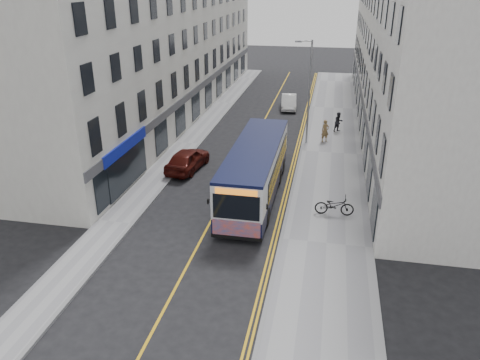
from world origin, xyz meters
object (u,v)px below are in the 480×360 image
at_px(car_white, 289,102).
at_px(car_maroon, 188,159).
at_px(streetlamp, 308,89).
at_px(bicycle, 334,205).
at_px(pedestrian_far, 339,122).
at_px(city_bus, 255,169).
at_px(pedestrian_near, 325,131).

xyz_separation_m(car_white, car_maroon, (-5.20, -17.50, 0.07)).
bearing_deg(streetlamp, bicycle, -78.86).
distance_m(car_white, car_maroon, 18.26).
relative_size(pedestrian_far, car_maroon, 0.37).
height_order(bicycle, car_white, car_white).
bearing_deg(pedestrian_far, city_bus, -148.01).
bearing_deg(car_maroon, city_bus, 154.41).
distance_m(bicycle, pedestrian_far, 15.43).
relative_size(city_bus, pedestrian_near, 6.40).
relative_size(pedestrian_near, car_maroon, 0.39).
xyz_separation_m(streetlamp, city_bus, (-2.31, -10.46, -2.59)).
height_order(city_bus, car_white, city_bus).
xyz_separation_m(bicycle, pedestrian_far, (0.15, 15.42, 0.27)).
relative_size(streetlamp, car_white, 1.91).
height_order(car_white, car_maroon, car_maroon).
bearing_deg(bicycle, city_bus, 68.58).
distance_m(city_bus, car_maroon, 6.34).
height_order(streetlamp, car_maroon, streetlamp).
distance_m(pedestrian_far, car_maroon, 14.49).
relative_size(city_bus, car_white, 2.70).
height_order(streetlamp, pedestrian_near, streetlamp).
bearing_deg(car_maroon, pedestrian_far, -126.87).
distance_m(streetlamp, city_bus, 11.02).
bearing_deg(bicycle, car_maroon, 60.91).
height_order(streetlamp, car_white, streetlamp).
xyz_separation_m(city_bus, pedestrian_far, (4.84, 13.79, -0.84)).
bearing_deg(car_white, bicycle, -83.63).
distance_m(city_bus, car_white, 20.93).
relative_size(streetlamp, city_bus, 0.71).
relative_size(pedestrian_far, car_white, 0.40).
xyz_separation_m(city_bus, car_maroon, (-5.26, 3.40, -1.03)).
height_order(bicycle, pedestrian_far, pedestrian_far).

